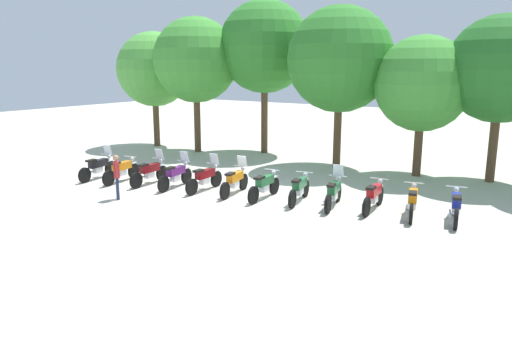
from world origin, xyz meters
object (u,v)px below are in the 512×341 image
at_px(motorcycle_7, 299,188).
at_px(tree_4, 422,84).
at_px(motorcycle_5, 235,181).
at_px(motorcycle_6, 264,185).
at_px(person_0, 117,174).
at_px(tree_2, 265,47).
at_px(motorcycle_3, 176,175).
at_px(motorcycle_2, 150,172).
at_px(tree_5, 501,69).
at_px(motorcycle_4, 205,178).
at_px(tree_0, 154,69).
at_px(motorcycle_0, 98,167).
at_px(motorcycle_10, 412,201).
at_px(motorcycle_11, 456,206).
at_px(tree_3, 340,60).
at_px(tree_1, 196,60).
at_px(motorcycle_1, 122,170).
at_px(motorcycle_8, 334,192).

xyz_separation_m(motorcycle_7, tree_4, (2.25, 6.53, 3.45)).
relative_size(motorcycle_5, motorcycle_6, 0.99).
height_order(person_0, tree_2, tree_2).
bearing_deg(motorcycle_3, person_0, 158.99).
relative_size(motorcycle_2, tree_5, 0.33).
height_order(motorcycle_4, motorcycle_5, same).
distance_m(tree_0, tree_5, 18.11).
bearing_deg(tree_4, motorcycle_0, -144.10).
height_order(tree_2, tree_5, tree_2).
bearing_deg(motorcycle_5, motorcycle_6, -96.55).
bearing_deg(motorcycle_10, motorcycle_11, -94.67).
bearing_deg(tree_2, motorcycle_2, -89.48).
bearing_deg(motorcycle_6, motorcycle_11, -84.12).
height_order(motorcycle_2, tree_3, tree_3).
relative_size(motorcycle_4, person_0, 1.35).
xyz_separation_m(tree_2, tree_3, (4.94, -1.38, -0.69)).
height_order(motorcycle_5, motorcycle_6, motorcycle_5).
bearing_deg(tree_3, motorcycle_5, -99.08).
height_order(motorcycle_6, motorcycle_10, same).
relative_size(motorcycle_3, tree_3, 0.30).
bearing_deg(tree_4, motorcycle_4, -130.32).
distance_m(motorcycle_10, tree_3, 9.01).
xyz_separation_m(motorcycle_5, motorcycle_11, (7.58, 1.11, -0.01)).
distance_m(motorcycle_11, tree_2, 14.37).
bearing_deg(tree_4, motorcycle_7, -109.04).
xyz_separation_m(motorcycle_0, motorcycle_4, (5.05, 0.92, 0.00)).
height_order(tree_1, tree_4, tree_1).
bearing_deg(motorcycle_4, motorcycle_11, -83.64).
bearing_deg(motorcycle_10, tree_0, 57.58).
xyz_separation_m(tree_3, tree_5, (6.56, 0.73, -0.41)).
distance_m(motorcycle_1, tree_3, 10.80).
xyz_separation_m(motorcycle_2, motorcycle_11, (11.36, 1.74, -0.01)).
distance_m(motorcycle_6, motorcycle_10, 5.11).
height_order(motorcycle_5, tree_0, tree_0).
bearing_deg(tree_0, motorcycle_7, -25.34).
relative_size(motorcycle_3, motorcycle_10, 1.02).
distance_m(motorcycle_3, motorcycle_11, 10.22).
xyz_separation_m(motorcycle_2, tree_3, (4.86, 7.35, 4.46)).
relative_size(motorcycle_3, tree_4, 0.36).
relative_size(motorcycle_1, motorcycle_2, 1.00).
relative_size(motorcycle_7, tree_0, 0.33).
bearing_deg(motorcycle_0, tree_4, -62.61).
distance_m(motorcycle_0, motorcycle_8, 10.22).
xyz_separation_m(motorcycle_3, motorcycle_6, (3.79, 0.53, -0.01)).
relative_size(motorcycle_7, motorcycle_8, 1.00).
xyz_separation_m(person_0, tree_4, (7.88, 9.79, 3.01)).
relative_size(motorcycle_3, motorcycle_4, 1.00).
xyz_separation_m(motorcycle_6, person_0, (-4.37, -2.96, 0.44)).
height_order(tree_0, tree_4, tree_0).
distance_m(motorcycle_8, motorcycle_11, 3.84).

